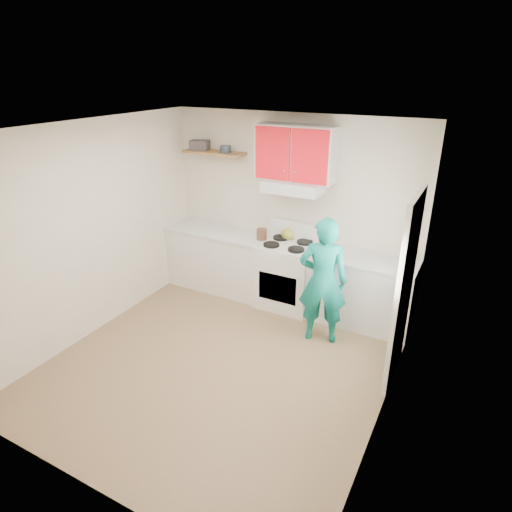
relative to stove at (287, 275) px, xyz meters
The scene contains 21 objects.
floor 1.64m from the stove, 93.63° to the right, with size 3.80×3.80×0.00m, color brown.
ceiling 2.66m from the stove, 93.63° to the right, with size 3.60×3.80×0.04m, color white.
back_wall 0.91m from the stove, 107.10° to the left, with size 3.60×0.04×2.60m, color beige.
front_wall 3.58m from the stove, 91.65° to the right, with size 3.60×0.04×2.60m, color beige.
left_wall 2.61m from the stove, 140.34° to the right, with size 0.04×3.80×2.60m, color beige.
right_wall 2.46m from the stove, 42.81° to the right, with size 0.04×3.80×2.60m, color beige.
door 1.97m from the stove, 27.58° to the right, with size 0.05×0.85×2.05m, color white.
door_glass 2.11m from the stove, 27.97° to the right, with size 0.01×0.55×0.95m, color white.
counter_left 1.14m from the stove, behind, with size 1.52×0.60×0.90m, color silver.
counter_right 1.04m from the stove, ahead, with size 1.32×0.60×0.90m, color silver.
stove is the anchor object (origin of this frame).
range_hood 1.24m from the stove, 90.00° to the left, with size 0.76×0.44×0.15m, color silver.
upper_cabinets 1.67m from the stove, 90.00° to the left, with size 1.02×0.33×0.70m, color red.
shelf 2.01m from the stove, behind, with size 0.90×0.30×0.04m, color brown.
books 2.23m from the stove, behind, with size 0.26×0.19×0.14m, color #3B3436.
tin 1.94m from the stove, behind, with size 0.15×0.15×0.09m, color #333D4C.
kettle 0.57m from the stove, 117.02° to the left, with size 0.18×0.18×0.15m, color olive.
crock 0.66m from the stove, behind, with size 0.14×0.14×0.17m, color #482B1F.
cutting_board 0.97m from the stove, ahead, with size 0.30×0.22×0.02m, color olive.
silicone_mat 1.41m from the stove, ahead, with size 0.34×0.28×0.01m, color red.
person 0.99m from the stove, 39.48° to the right, with size 0.58×0.38×1.59m, color #0C7468.
Camera 1 is at (2.30, -3.51, 3.13)m, focal length 30.84 mm.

